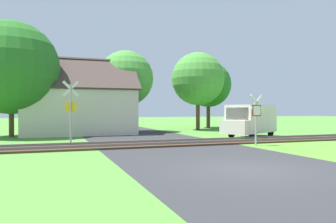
% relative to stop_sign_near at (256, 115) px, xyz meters
% --- Properties ---
extents(ground_plane, '(160.00, 160.00, 0.00)m').
position_rel_stop_sign_near_xyz_m(ground_plane, '(-4.34, -5.84, -1.61)').
color(ground_plane, '#4C8433').
extents(road_asphalt, '(7.52, 80.00, 0.01)m').
position_rel_stop_sign_near_xyz_m(road_asphalt, '(-4.34, -3.84, -1.60)').
color(road_asphalt, '#2D2D30').
rests_on(road_asphalt, ground).
extents(rail_track, '(60.00, 2.60, 0.22)m').
position_rel_stop_sign_near_xyz_m(rail_track, '(-4.34, 2.07, -1.55)').
color(rail_track, '#422D1E').
rests_on(rail_track, ground).
extents(stop_sign_near, '(0.87, 0.19, 2.71)m').
position_rel_stop_sign_near_xyz_m(stop_sign_near, '(0.00, 0.00, 0.00)').
color(stop_sign_near, '#9E9EA5').
rests_on(stop_sign_near, ground).
extents(crossing_sign_far, '(0.87, 0.18, 3.47)m').
position_rel_stop_sign_near_xyz_m(crossing_sign_far, '(-9.19, 3.63, 0.41)').
color(crossing_sign_far, '#9E9EA5').
rests_on(crossing_sign_far, ground).
extents(house, '(8.79, 6.39, 6.07)m').
position_rel_stop_sign_near_xyz_m(house, '(-8.06, 12.26, 0.36)').
color(house, beige).
rests_on(house, ground).
extents(tree_far, '(4.91, 4.91, 7.13)m').
position_rel_stop_sign_near_xyz_m(tree_far, '(5.81, 17.03, 3.06)').
color(tree_far, '#513823').
rests_on(tree_far, ground).
extents(tree_right, '(5.04, 5.04, 7.40)m').
position_rel_stop_sign_near_xyz_m(tree_right, '(3.05, 13.75, 3.27)').
color(tree_right, '#513823').
rests_on(tree_right, ground).
extents(tree_left, '(6.57, 6.57, 8.15)m').
position_rel_stop_sign_near_xyz_m(tree_left, '(-12.79, 10.68, 3.26)').
color(tree_left, '#513823').
rests_on(tree_left, ground).
extents(tree_center, '(4.77, 4.77, 7.05)m').
position_rel_stop_sign_near_xyz_m(tree_center, '(-4.05, 13.29, 3.04)').
color(tree_center, '#513823').
rests_on(tree_center, ground).
extents(mail_truck, '(5.17, 4.06, 2.24)m').
position_rel_stop_sign_near_xyz_m(mail_truck, '(2.82, 4.70, -0.37)').
color(mail_truck, silver).
rests_on(mail_truck, ground).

